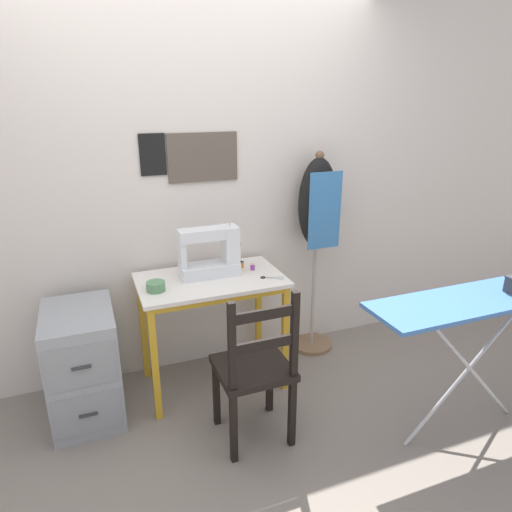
# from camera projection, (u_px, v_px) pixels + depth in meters

# --- Properties ---
(ground_plane) EXTENTS (14.00, 14.00, 0.00)m
(ground_plane) POSITION_uv_depth(u_px,v_px,m) (226.00, 405.00, 2.91)
(ground_plane) COLOR gray
(wall_back) EXTENTS (10.00, 0.07, 2.55)m
(wall_back) POSITION_uv_depth(u_px,v_px,m) (194.00, 189.00, 3.03)
(wall_back) COLOR silver
(wall_back) RESTS_ON ground_plane
(sewing_table) EXTENTS (0.92, 0.55, 0.77)m
(sewing_table) POSITION_uv_depth(u_px,v_px,m) (212.00, 295.00, 2.92)
(sewing_table) COLOR silver
(sewing_table) RESTS_ON ground_plane
(sewing_machine) EXTENTS (0.39, 0.16, 0.34)m
(sewing_machine) POSITION_uv_depth(u_px,v_px,m) (213.00, 253.00, 2.90)
(sewing_machine) COLOR white
(sewing_machine) RESTS_ON sewing_table
(fabric_bowl) EXTENTS (0.11, 0.11, 0.06)m
(fabric_bowl) POSITION_uv_depth(u_px,v_px,m) (156.00, 286.00, 2.70)
(fabric_bowl) COLOR #56895B
(fabric_bowl) RESTS_ON sewing_table
(scissors) EXTENTS (0.15, 0.10, 0.01)m
(scissors) POSITION_uv_depth(u_px,v_px,m) (269.00, 278.00, 2.89)
(scissors) COLOR silver
(scissors) RESTS_ON sewing_table
(thread_spool_near_machine) EXTENTS (0.04, 0.04, 0.04)m
(thread_spool_near_machine) POSITION_uv_depth(u_px,v_px,m) (241.00, 265.00, 3.06)
(thread_spool_near_machine) COLOR orange
(thread_spool_near_machine) RESTS_ON sewing_table
(thread_spool_mid_table) EXTENTS (0.04, 0.04, 0.04)m
(thread_spool_mid_table) POSITION_uv_depth(u_px,v_px,m) (253.00, 267.00, 3.02)
(thread_spool_mid_table) COLOR purple
(thread_spool_mid_table) RESTS_ON sewing_table
(wooden_chair) EXTENTS (0.40, 0.38, 0.94)m
(wooden_chair) POSITION_uv_depth(u_px,v_px,m) (255.00, 370.00, 2.49)
(wooden_chair) COLOR black
(wooden_chair) RESTS_ON ground_plane
(filing_cabinet) EXTENTS (0.40, 0.58, 0.69)m
(filing_cabinet) POSITION_uv_depth(u_px,v_px,m) (84.00, 364.00, 2.73)
(filing_cabinet) COLOR #93999E
(filing_cabinet) RESTS_ON ground_plane
(dress_form) EXTENTS (0.32, 0.32, 1.51)m
(dress_form) POSITION_uv_depth(u_px,v_px,m) (317.00, 216.00, 3.24)
(dress_form) COLOR #846647
(dress_form) RESTS_ON ground_plane
(ironing_board) EXTENTS (1.30, 0.35, 0.86)m
(ironing_board) POSITION_uv_depth(u_px,v_px,m) (481.00, 304.00, 2.44)
(ironing_board) COLOR #3D6BAD
(ironing_board) RESTS_ON ground_plane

